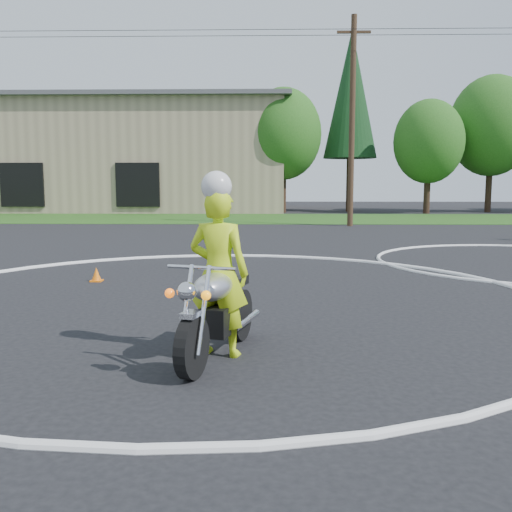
{
  "coord_description": "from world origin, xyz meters",
  "views": [
    {
      "loc": [
        1.02,
        -7.17,
        2.07
      ],
      "look_at": [
        0.84,
        0.47,
        1.1
      ],
      "focal_mm": 40.0,
      "sensor_mm": 36.0,
      "label": 1
    }
  ],
  "objects": [
    {
      "name": "ground",
      "position": [
        0.0,
        0.0,
        0.0
      ],
      "size": [
        120.0,
        120.0,
        0.0
      ],
      "primitive_type": "plane",
      "color": "black",
      "rests_on": "ground"
    },
    {
      "name": "grass_strip",
      "position": [
        0.0,
        27.0,
        0.01
      ],
      "size": [
        120.0,
        10.0,
        0.02
      ],
      "primitive_type": "cube",
      "color": "#1E4714",
      "rests_on": "ground"
    },
    {
      "name": "course_markings",
      "position": [
        2.17,
        4.35,
        0.01
      ],
      "size": [
        19.05,
        19.05,
        0.12
      ],
      "color": "silver",
      "rests_on": "ground"
    },
    {
      "name": "primary_motorcycle",
      "position": [
        0.41,
        -0.58,
        0.58
      ],
      "size": [
        1.01,
        2.23,
        1.2
      ],
      "rotation": [
        0.0,
        0.0,
        -0.27
      ],
      "color": "black",
      "rests_on": "ground"
    },
    {
      "name": "rider_primary_grp",
      "position": [
        0.41,
        -0.44,
        1.07
      ],
      "size": [
        0.84,
        0.66,
        2.22
      ],
      "rotation": [
        0.0,
        0.0,
        -0.27
      ],
      "color": "#C1E518",
      "rests_on": "ground"
    },
    {
      "name": "traffic_cones",
      "position": [
        4.91,
        4.23,
        0.14
      ],
      "size": [
        20.88,
        10.59,
        0.3
      ],
      "color": "orange",
      "rests_on": "ground"
    },
    {
      "name": "warehouse",
      "position": [
        -18.0,
        39.99,
        4.16
      ],
      "size": [
        41.0,
        17.0,
        8.3
      ],
      "color": "tan",
      "rests_on": "ground"
    },
    {
      "name": "treeline",
      "position": [
        14.78,
        34.61,
        6.62
      ],
      "size": [
        38.2,
        8.1,
        14.52
      ],
      "color": "#382619",
      "rests_on": "ground"
    },
    {
      "name": "utility_poles",
      "position": [
        5.0,
        21.0,
        5.2
      ],
      "size": [
        41.6,
        1.12,
        10.0
      ],
      "color": "#473321",
      "rests_on": "ground"
    }
  ]
}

